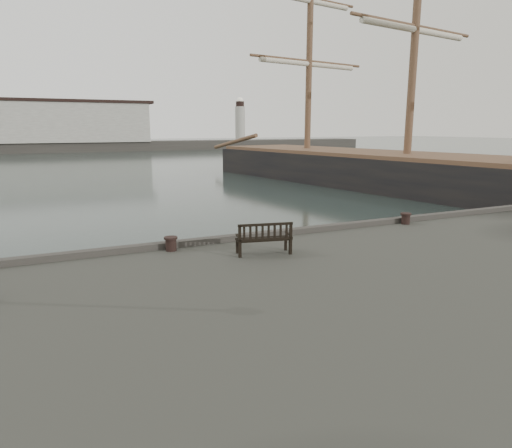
{
  "coord_description": "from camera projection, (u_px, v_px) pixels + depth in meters",
  "views": [
    {
      "loc": [
        -6.73,
        -12.97,
        5.02
      ],
      "look_at": [
        -0.91,
        -0.5,
        2.1
      ],
      "focal_mm": 32.0,
      "sensor_mm": 36.0,
      "label": 1
    }
  ],
  "objects": [
    {
      "name": "bollard_left",
      "position": [
        171.0,
        244.0,
        13.03
      ],
      "size": [
        0.46,
        0.46,
        0.4
      ],
      "primitive_type": "cylinder",
      "rotation": [
        0.0,
        0.0,
        -0.22
      ],
      "color": "black",
      "rests_on": "quay"
    },
    {
      "name": "bollard_right",
      "position": [
        406.0,
        219.0,
        16.64
      ],
      "size": [
        0.41,
        0.41,
        0.4
      ],
      "primitive_type": "cylinder",
      "rotation": [
        0.0,
        0.0,
        0.07
      ],
      "color": "black",
      "rests_on": "quay"
    },
    {
      "name": "bench",
      "position": [
        264.0,
        244.0,
        12.67
      ],
      "size": [
        1.61,
        0.83,
        0.88
      ],
      "rotation": [
        0.0,
        0.0,
        -0.21
      ],
      "color": "black",
      "rests_on": "quay"
    },
    {
      "name": "breakwater",
      "position": [
        51.0,
        131.0,
        94.09
      ],
      "size": [
        140.0,
        9.5,
        12.2
      ],
      "color": "#383530",
      "rests_on": "ground"
    },
    {
      "name": "ground",
      "position": [
        274.0,
        280.0,
        15.33
      ],
      "size": [
        400.0,
        400.0,
        0.0
      ],
      "primitive_type": "plane",
      "color": "black",
      "rests_on": "ground"
    },
    {
      "name": "tall_ship_main",
      "position": [
        405.0,
        180.0,
        37.48
      ],
      "size": [
        16.07,
        44.91,
        33.04
      ],
      "rotation": [
        0.0,
        0.0,
        0.17
      ],
      "color": "black",
      "rests_on": "ground"
    }
  ]
}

